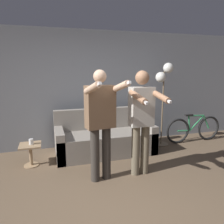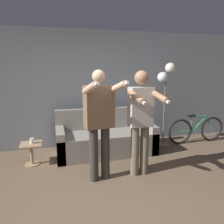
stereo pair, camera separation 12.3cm
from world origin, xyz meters
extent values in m
plane|color=brown|center=(0.00, 0.00, 0.00)|extent=(16.00, 16.00, 0.00)
cube|color=gray|center=(0.00, 2.52, 1.30)|extent=(10.00, 0.05, 2.60)
cube|color=gray|center=(0.46, 1.83, 0.23)|extent=(2.03, 0.83, 0.46)
cube|color=gray|center=(0.46, 2.17, 0.69)|extent=(2.03, 0.14, 0.45)
cube|color=gray|center=(-0.48, 1.83, 0.30)|extent=(0.16, 0.83, 0.60)
cube|color=gray|center=(1.39, 1.83, 0.30)|extent=(0.16, 0.83, 0.60)
cylinder|color=#38332D|center=(0.00, 0.78, 0.43)|extent=(0.14, 0.14, 0.87)
cylinder|color=#38332D|center=(0.19, 0.81, 0.43)|extent=(0.14, 0.14, 0.87)
cube|color=brown|center=(0.09, 0.79, 1.19)|extent=(0.47, 0.28, 0.65)
sphere|color=#D8AD8C|center=(0.09, 0.79, 1.65)|extent=(0.20, 0.20, 0.20)
cylinder|color=#D8AD8C|center=(-0.08, 0.53, 1.51)|extent=(0.16, 0.51, 0.22)
cube|color=white|center=(-0.05, 0.29, 1.58)|extent=(0.05, 0.13, 0.07)
cylinder|color=#D8AD8C|center=(0.34, 0.58, 1.51)|extent=(0.16, 0.51, 0.22)
cube|color=white|center=(0.37, 0.35, 1.58)|extent=(0.05, 0.13, 0.07)
cylinder|color=#6B604C|center=(0.69, 0.79, 0.42)|extent=(0.14, 0.14, 0.85)
cylinder|color=#6B604C|center=(0.87, 0.79, 0.42)|extent=(0.14, 0.14, 0.85)
cube|color=#B7B2A8|center=(0.78, 0.79, 1.16)|extent=(0.38, 0.23, 0.63)
sphere|color=#9E7051|center=(0.78, 0.79, 1.63)|extent=(0.22, 0.22, 0.22)
cylinder|color=#9E7051|center=(0.60, 0.54, 1.36)|extent=(0.10, 0.51, 0.18)
cube|color=white|center=(0.61, 0.30, 1.32)|extent=(0.04, 0.12, 0.06)
cylinder|color=#9E7051|center=(0.96, 0.55, 1.36)|extent=(0.10, 0.51, 0.18)
cube|color=white|center=(0.97, 0.30, 1.32)|extent=(0.04, 0.12, 0.06)
ellipsoid|color=#B7AD9E|center=(0.45, 2.17, 0.99)|extent=(0.34, 0.12, 0.15)
sphere|color=#B7AD9E|center=(0.60, 2.17, 1.04)|extent=(0.10, 0.10, 0.10)
ellipsoid|color=#B7AD9E|center=(0.27, 2.19, 0.94)|extent=(0.19, 0.04, 0.04)
cone|color=#B7AD9E|center=(0.58, 2.16, 1.08)|extent=(0.03, 0.03, 0.03)
cone|color=#B7AD9E|center=(0.58, 2.19, 1.08)|extent=(0.03, 0.03, 0.03)
cylinder|color=#756047|center=(1.85, 1.97, 0.01)|extent=(0.34, 0.34, 0.02)
cylinder|color=#756047|center=(1.85, 1.97, 0.85)|extent=(0.03, 0.03, 1.70)
sphere|color=white|center=(1.95, 1.97, 1.78)|extent=(0.23, 0.23, 0.23)
sphere|color=white|center=(1.77, 1.97, 1.58)|extent=(0.23, 0.23, 0.23)
cylinder|color=#A38460|center=(-1.01, 1.66, 0.01)|extent=(0.27, 0.27, 0.02)
cylinder|color=#A38460|center=(-1.01, 1.66, 0.19)|extent=(0.06, 0.06, 0.38)
cube|color=#A38460|center=(-1.01, 1.66, 0.39)|extent=(0.38, 0.38, 0.03)
cylinder|color=white|center=(-0.99, 1.67, 0.46)|extent=(0.08, 0.08, 0.10)
torus|color=black|center=(3.15, 1.93, 0.30)|extent=(0.61, 0.05, 0.61)
torus|color=black|center=(2.27, 1.93, 0.30)|extent=(0.61, 0.05, 0.61)
cylinder|color=#338E56|center=(2.79, 1.93, 0.46)|extent=(0.39, 0.04, 0.38)
cylinder|color=#338E56|center=(2.57, 1.93, 0.47)|extent=(0.10, 0.04, 0.37)
cylinder|color=#338E56|center=(2.76, 1.93, 0.65)|extent=(0.43, 0.04, 0.05)
cylinder|color=#338E56|center=(2.44, 1.93, 0.30)|extent=(0.34, 0.04, 0.05)
cylinder|color=#338E56|center=(3.06, 1.93, 0.47)|extent=(0.21, 0.04, 0.35)
cube|color=black|center=(2.54, 1.93, 0.67)|extent=(0.20, 0.07, 0.04)
camera|label=1|loc=(-0.69, -2.38, 1.77)|focal=35.00mm
camera|label=2|loc=(-0.57, -2.42, 1.77)|focal=35.00mm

